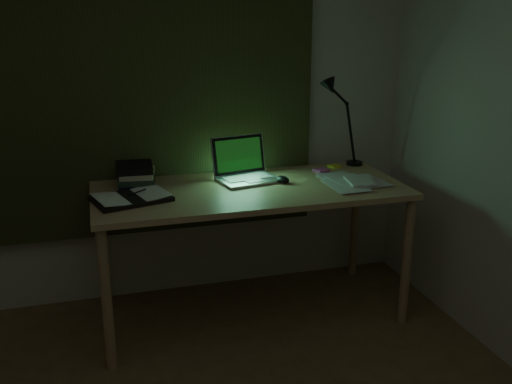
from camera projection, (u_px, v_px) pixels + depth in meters
wall_back at (134, 104)px, 3.42m from camera, size 3.50×0.00×2.50m
curtain at (133, 70)px, 3.32m from camera, size 2.20×0.06×2.00m
desk at (250, 253)px, 3.39m from camera, size 1.78×0.78×0.81m
laptop at (249, 161)px, 3.36m from camera, size 0.42×0.45×0.25m
open_textbook at (131, 197)px, 3.04m from camera, size 0.45×0.37×0.03m
book_stack at (136, 175)px, 3.28m from camera, size 0.21×0.25×0.13m
loose_papers at (351, 182)px, 3.35m from camera, size 0.41×0.43×0.02m
mouse at (282, 179)px, 3.36m from camera, size 0.09×0.12×0.04m
sticky_yellow at (335, 166)px, 3.70m from camera, size 0.08×0.08×0.01m
sticky_pink at (321, 170)px, 3.60m from camera, size 0.10×0.10×0.02m
desk_lamp at (357, 122)px, 3.68m from camera, size 0.40×0.33×0.57m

